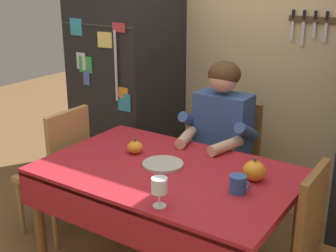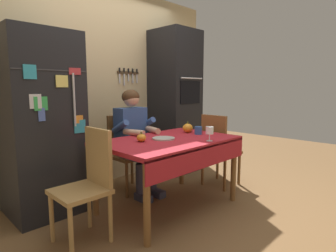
{
  "view_description": "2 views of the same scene",
  "coord_description": "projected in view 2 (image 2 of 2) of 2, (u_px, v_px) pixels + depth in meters",
  "views": [
    {
      "loc": [
        1.25,
        -1.79,
        1.77
      ],
      "look_at": [
        -0.06,
        0.2,
        0.95
      ],
      "focal_mm": 47.97,
      "sensor_mm": 36.0,
      "label": 1
    },
    {
      "loc": [
        -1.99,
        -1.86,
        1.26
      ],
      "look_at": [
        0.07,
        0.17,
        0.86
      ],
      "focal_mm": 29.36,
      "sensor_mm": 36.0,
      "label": 2
    }
  ],
  "objects": [
    {
      "name": "ground_plane",
      "position": [
        175.0,
        210.0,
        2.87
      ],
      "size": [
        10.0,
        10.0,
        0.0
      ],
      "primitive_type": "plane",
      "color": "brown",
      "rests_on": "ground"
    },
    {
      "name": "back_wall_assembly",
      "position": [
        105.0,
        85.0,
        3.67
      ],
      "size": [
        3.7,
        0.13,
        2.6
      ],
      "color": "#D1B784",
      "rests_on": "ground"
    },
    {
      "name": "refrigerator",
      "position": [
        41.0,
        124.0,
        2.74
      ],
      "size": [
        0.68,
        0.71,
        1.8
      ],
      "color": "black",
      "rests_on": "ground"
    },
    {
      "name": "wall_oven",
      "position": [
        175.0,
        102.0,
        4.16
      ],
      "size": [
        0.6,
        0.64,
        2.1
      ],
      "color": "black",
      "rests_on": "ground"
    },
    {
      "name": "dining_table",
      "position": [
        170.0,
        147.0,
        2.83
      ],
      "size": [
        1.4,
        0.9,
        0.74
      ],
      "color": "brown",
      "rests_on": "ground"
    },
    {
      "name": "chair_behind_person",
      "position": [
        125.0,
        149.0,
        3.41
      ],
      "size": [
        0.4,
        0.4,
        0.93
      ],
      "color": "brown",
      "rests_on": "ground"
    },
    {
      "name": "seated_person",
      "position": [
        134.0,
        133.0,
        3.25
      ],
      "size": [
        0.47,
        0.55,
        1.25
      ],
      "color": "#38384C",
      "rests_on": "ground"
    },
    {
      "name": "chair_right_side",
      "position": [
        218.0,
        147.0,
        3.5
      ],
      "size": [
        0.4,
        0.4,
        0.93
      ],
      "color": "brown",
      "rests_on": "ground"
    },
    {
      "name": "chair_left_side",
      "position": [
        88.0,
        180.0,
        2.26
      ],
      "size": [
        0.4,
        0.4,
        0.93
      ],
      "color": "tan",
      "rests_on": "ground"
    },
    {
      "name": "coffee_mug",
      "position": [
        198.0,
        130.0,
        3.11
      ],
      "size": [
        0.11,
        0.08,
        0.09
      ],
      "color": "#2D569E",
      "rests_on": "dining_table"
    },
    {
      "name": "wine_glass",
      "position": [
        210.0,
        131.0,
        2.7
      ],
      "size": [
        0.08,
        0.08,
        0.14
      ],
      "color": "white",
      "rests_on": "dining_table"
    },
    {
      "name": "pumpkin_large",
      "position": [
        141.0,
        138.0,
        2.69
      ],
      "size": [
        0.09,
        0.09,
        0.1
      ],
      "color": "orange",
      "rests_on": "dining_table"
    },
    {
      "name": "pumpkin_medium",
      "position": [
        188.0,
        128.0,
        3.24
      ],
      "size": [
        0.12,
        0.12,
        0.13
      ],
      "color": "orange",
      "rests_on": "dining_table"
    },
    {
      "name": "serving_tray",
      "position": [
        163.0,
        138.0,
        2.82
      ],
      "size": [
        0.23,
        0.23,
        0.02
      ],
      "primitive_type": "cylinder",
      "color": "#B7B2A8",
      "rests_on": "dining_table"
    }
  ]
}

